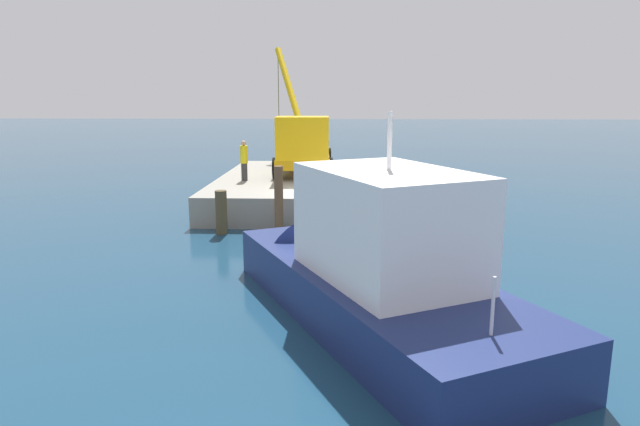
# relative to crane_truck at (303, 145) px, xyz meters

# --- Properties ---
(ground) EXTENTS (200.00, 200.00, 0.00)m
(ground) POSITION_rel_crane_truck_xyz_m (5.27, 1.05, -2.64)
(ground) COLOR navy
(dock) EXTENTS (12.35, 9.91, 1.20)m
(dock) POSITION_rel_crane_truck_xyz_m (0.57, 1.05, -2.04)
(dock) COLOR gray
(dock) RESTS_ON ground
(crane_truck) EXTENTS (10.58, 3.79, 6.70)m
(crane_truck) POSITION_rel_crane_truck_xyz_m (0.00, 0.00, 0.00)
(crane_truck) COLOR orange
(crane_truck) RESTS_ON dock
(dock_worker) EXTENTS (0.34, 0.34, 1.83)m
(dock_worker) POSITION_rel_crane_truck_xyz_m (2.23, -2.53, -0.50)
(dock_worker) COLOR #343434
(dock_worker) RESTS_ON dock
(salvaged_car) EXTENTS (4.66, 2.68, 2.80)m
(salvaged_car) POSITION_rel_crane_truck_xyz_m (7.59, 2.33, -1.94)
(salvaged_car) COLOR silver
(salvaged_car) RESTS_ON ground
(moored_yacht) EXTENTS (11.55, 8.02, 6.24)m
(moored_yacht) POSITION_rel_crane_truck_xyz_m (14.26, 2.16, -2.04)
(moored_yacht) COLOR navy
(moored_yacht) RESTS_ON ground
(piling_near) EXTENTS (0.43, 0.43, 1.63)m
(piling_near) POSITION_rel_crane_truck_xyz_m (7.48, -2.49, -1.83)
(piling_near) COLOR #4E4229
(piling_near) RESTS_ON ground
(piling_mid) EXTENTS (0.33, 0.33, 2.53)m
(piling_mid) POSITION_rel_crane_truck_xyz_m (7.39, -0.36, -1.38)
(piling_mid) COLOR brown
(piling_mid) RESTS_ON ground
(piling_far) EXTENTS (0.29, 0.29, 2.06)m
(piling_far) POSITION_rel_crane_truck_xyz_m (7.43, 2.21, -1.61)
(piling_far) COLOR brown
(piling_far) RESTS_ON ground
(piling_end) EXTENTS (0.36, 0.36, 2.47)m
(piling_end) POSITION_rel_crane_truck_xyz_m (7.47, 4.61, -1.41)
(piling_end) COLOR brown
(piling_end) RESTS_ON ground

